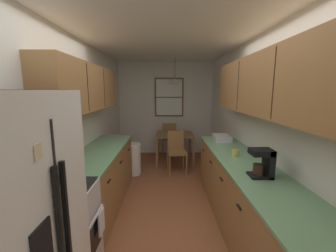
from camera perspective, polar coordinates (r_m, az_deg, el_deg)
ground_plane at (r=3.79m, az=-0.60°, el=-18.56°), size 12.00×12.00×0.00m
wall_left at (r=3.64m, az=-22.42°, el=0.77°), size 0.10×9.00×2.55m
wall_right at (r=3.64m, az=21.14°, el=0.85°), size 0.10×9.00×2.55m
wall_back at (r=6.01m, az=-0.64°, el=4.70°), size 4.40×0.10×2.55m
ceiling_slab at (r=3.44m, az=-0.68°, el=23.10°), size 4.40×9.00×0.08m
stove_range at (r=2.42m, az=-27.47°, el=-24.53°), size 0.66×0.60×1.10m
microwave_over_range at (r=2.09m, az=-32.71°, el=3.94°), size 0.39×0.56×0.31m
counter_left at (r=3.54m, az=-17.48°, el=-13.07°), size 0.64×2.10×0.90m
upper_cabinets_left at (r=3.27m, az=-21.34°, el=9.56°), size 0.33×2.18×0.65m
counter_right at (r=2.98m, az=20.01°, el=-17.67°), size 0.64×3.21×0.90m
upper_cabinets_right at (r=2.67m, az=24.98°, el=10.05°), size 0.33×2.89×0.70m
dining_table at (r=5.28m, az=1.75°, el=-3.23°), size 0.92×0.83×0.73m
dining_chair_near at (r=4.70m, az=2.26°, el=-6.30°), size 0.44×0.44×0.90m
dining_chair_far at (r=5.91m, az=0.45°, el=-2.98°), size 0.45×0.45×0.90m
pendant_light at (r=5.15m, az=1.83°, el=12.13°), size 0.33×0.33×0.59m
back_window at (r=5.92m, az=0.29°, el=7.73°), size 0.79×0.05×1.06m
trash_bin at (r=4.65m, az=-9.37°, el=-8.73°), size 0.33×0.33×0.67m
storage_canister at (r=2.60m, az=-23.59°, el=-9.15°), size 0.12×0.12×0.18m
dish_towel at (r=2.40m, az=-17.51°, el=-23.36°), size 0.02×0.16×0.24m
coffee_maker at (r=2.42m, az=24.31°, el=-8.90°), size 0.22×0.18×0.30m
mug_by_coffeemaker at (r=3.05m, az=17.57°, el=-6.87°), size 0.11×0.07×0.09m
dish_rack at (r=3.90m, az=14.26°, el=-3.09°), size 0.28×0.34×0.10m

